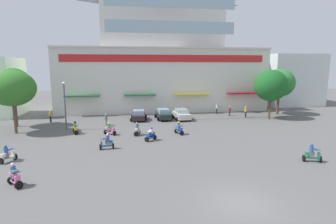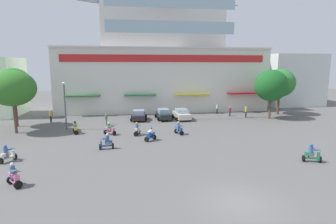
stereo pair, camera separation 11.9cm
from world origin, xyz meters
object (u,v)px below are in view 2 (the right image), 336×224
at_px(scooter_rider_5, 137,130).
at_px(pedestrian_3, 246,111).
at_px(parked_car_0, 139,115).
at_px(scooter_rider_6, 110,130).
at_px(scooter_rider_0, 151,135).
at_px(scooter_rider_3, 312,154).
at_px(pedestrian_0, 230,111).
at_px(pedestrian_2, 106,118).
at_px(parked_car_2, 182,114).
at_px(scooter_rider_8, 7,155).
at_px(scooter_rider_7, 107,143).
at_px(scooter_rider_9, 75,128).
at_px(plaza_tree_0, 12,88).
at_px(pedestrian_4, 51,116).
at_px(plaza_tree_2, 14,85).
at_px(plaza_tree_1, 271,86).
at_px(scooter_rider_1, 14,176).
at_px(pedestrian_1, 217,108).
at_px(streetlamp_near, 65,102).
at_px(parked_car_1, 163,114).
at_px(plaza_tree_3, 280,83).
at_px(scooter_rider_4, 179,129).

xyz_separation_m(scooter_rider_5, pedestrian_3, (16.73, 8.39, 0.35)).
height_order(parked_car_0, scooter_rider_6, scooter_rider_6).
relative_size(scooter_rider_0, scooter_rider_3, 0.95).
distance_m(scooter_rider_5, pedestrian_0, 17.74).
relative_size(scooter_rider_5, pedestrian_2, 0.96).
distance_m(parked_car_2, scooter_rider_8, 23.44).
bearing_deg(pedestrian_2, scooter_rider_7, -85.58).
relative_size(scooter_rider_3, scooter_rider_9, 1.03).
height_order(plaza_tree_0, pedestrian_2, plaza_tree_0).
xyz_separation_m(parked_car_0, scooter_rider_8, (-11.35, -15.88, -0.14)).
xyz_separation_m(scooter_rider_6, pedestrian_4, (-8.51, 8.20, 0.36)).
xyz_separation_m(parked_car_2, scooter_rider_5, (-6.78, -8.31, -0.14)).
relative_size(plaza_tree_2, scooter_rider_5, 4.89).
xyz_separation_m(plaza_tree_0, pedestrian_3, (30.65, 5.40, -4.25)).
bearing_deg(scooter_rider_9, plaza_tree_2, 148.62).
bearing_deg(pedestrian_4, plaza_tree_2, -149.28).
distance_m(parked_car_0, scooter_rider_9, 10.27).
bearing_deg(pedestrian_3, plaza_tree_2, -177.03).
distance_m(scooter_rider_5, scooter_rider_8, 12.97).
xyz_separation_m(plaza_tree_1, pedestrian_3, (-2.98, 1.56, -3.94)).
relative_size(parked_car_0, scooter_rider_1, 2.54).
bearing_deg(pedestrian_1, scooter_rider_1, -131.87).
height_order(parked_car_2, scooter_rider_0, parked_car_2).
xyz_separation_m(parked_car_0, parked_car_2, (6.23, -0.37, 0.04)).
distance_m(scooter_rider_8, streetlamp_near, 11.59).
height_order(parked_car_0, parked_car_1, parked_car_1).
distance_m(plaza_tree_1, plaza_tree_3, 4.87).
height_order(parked_car_1, scooter_rider_7, parked_car_1).
height_order(plaza_tree_3, streetlamp_near, plaza_tree_3).
distance_m(plaza_tree_3, scooter_rider_3, 23.56).
height_order(parked_car_2, scooter_rider_8, parked_car_2).
distance_m(parked_car_0, pedestrian_4, 12.16).
xyz_separation_m(scooter_rider_0, pedestrian_2, (-5.16, 8.38, 0.30)).
relative_size(parked_car_2, scooter_rider_4, 2.89).
bearing_deg(scooter_rider_1, scooter_rider_9, 84.55).
bearing_deg(parked_car_1, scooter_rider_1, -120.89).
xyz_separation_m(plaza_tree_1, parked_car_2, (-12.94, 1.48, -4.15)).
distance_m(plaza_tree_0, scooter_rider_3, 31.32).
height_order(parked_car_0, scooter_rider_7, scooter_rider_7).
xyz_separation_m(parked_car_1, scooter_rider_6, (-7.24, -8.11, -0.17)).
bearing_deg(scooter_rider_3, parked_car_0, 124.13).
bearing_deg(parked_car_1, plaza_tree_2, -174.02).
bearing_deg(scooter_rider_5, parked_car_2, 50.80).
bearing_deg(scooter_rider_9, parked_car_1, 31.93).
height_order(scooter_rider_0, scooter_rider_9, scooter_rider_9).
bearing_deg(scooter_rider_3, streetlamp_near, 146.67).
bearing_deg(pedestrian_0, scooter_rider_4, -134.64).
relative_size(scooter_rider_7, pedestrian_1, 0.91).
bearing_deg(plaza_tree_1, pedestrian_4, 176.31).
height_order(plaza_tree_3, parked_car_2, plaza_tree_3).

